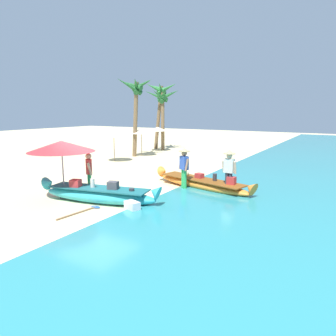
{
  "coord_description": "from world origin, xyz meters",
  "views": [
    {
      "loc": [
        8.19,
        -8.39,
        3.17
      ],
      "look_at": [
        1.93,
        2.05,
        0.9
      ],
      "focal_mm": 32.92,
      "sensor_mm": 36.0,
      "label": 1
    }
  ],
  "objects": [
    {
      "name": "palm_tree_mid_cluster",
      "position": [
        -4.73,
        8.87,
        4.32
      ],
      "size": [
        2.73,
        2.56,
        5.42
      ],
      "color": "brown",
      "rests_on": "ground"
    },
    {
      "name": "person_vendor_assistant",
      "position": [
        4.3,
        2.59,
        1.0
      ],
      "size": [
        0.56,
        0.44,
        1.72
      ],
      "color": "#333842",
      "rests_on": "ground"
    },
    {
      "name": "parasol_row_2",
      "position": [
        -5.15,
        12.26,
        1.75
      ],
      "size": [
        1.6,
        1.6,
        1.91
      ],
      "color": "#8E6B47",
      "rests_on": "ground"
    },
    {
      "name": "cooler_box",
      "position": [
        2.4,
        -0.94,
        0.17
      ],
      "size": [
        0.58,
        0.46,
        0.35
      ],
      "primitive_type": "cube",
      "rotation": [
        0.0,
        0.0,
        -0.33
      ],
      "color": "silver",
      "rests_on": "ground"
    },
    {
      "name": "person_vendor_hatted",
      "position": [
        2.53,
        2.29,
        1.0
      ],
      "size": [
        0.57,
        0.46,
        1.73
      ],
      "color": "green",
      "rests_on": "ground"
    },
    {
      "name": "parasol_row_0",
      "position": [
        -4.65,
        6.42,
        1.75
      ],
      "size": [
        1.6,
        1.6,
        1.91
      ],
      "color": "#8E6B47",
      "rests_on": "ground"
    },
    {
      "name": "palm_tree_tall_inland",
      "position": [
        -5.14,
        13.0,
        3.99
      ],
      "size": [
        3.03,
        2.48,
        4.91
      ],
      "color": "brown",
      "rests_on": "ground"
    },
    {
      "name": "person_tourist_customer",
      "position": [
        -0.05,
        -0.33,
        0.93
      ],
      "size": [
        0.52,
        0.52,
        1.64
      ],
      "color": "green",
      "rests_on": "ground"
    },
    {
      "name": "palm_tree_leaning_seaward",
      "position": [
        -5.55,
        13.38,
        4.39
      ],
      "size": [
        2.6,
        2.53,
        5.48
      ],
      "color": "brown",
      "rests_on": "ground"
    },
    {
      "name": "patio_umbrella_large",
      "position": [
        -0.75,
        -0.93,
        1.91
      ],
      "size": [
        2.38,
        2.38,
        2.11
      ],
      "color": "#B7B7BC",
      "rests_on": "ground"
    },
    {
      "name": "paddle",
      "position": [
        1.05,
        -1.7,
        0.03
      ],
      "size": [
        0.37,
        1.62,
        0.05
      ],
      "color": "#8E6B47",
      "rests_on": "ground"
    },
    {
      "name": "parasol_row_1",
      "position": [
        -4.65,
        9.36,
        1.75
      ],
      "size": [
        1.6,
        1.6,
        1.91
      ],
      "color": "#8E6B47",
      "rests_on": "ground"
    },
    {
      "name": "boat_orange_midground",
      "position": [
        3.08,
        2.84,
        0.25
      ],
      "size": [
        4.88,
        1.9,
        0.74
      ],
      "color": "orange",
      "rests_on": "ground"
    },
    {
      "name": "boat_cyan_foreground",
      "position": [
        0.79,
        -0.73,
        0.31
      ],
      "size": [
        4.58,
        1.72,
        0.85
      ],
      "color": "#33B2BC",
      "rests_on": "ground"
    },
    {
      "name": "ground_plane",
      "position": [
        0.0,
        0.0,
        0.0
      ],
      "size": [
        80.0,
        80.0,
        0.0
      ],
      "primitive_type": "plane",
      "color": "beige"
    }
  ]
}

